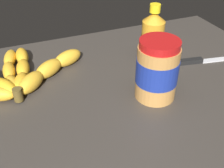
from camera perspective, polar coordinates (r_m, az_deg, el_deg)
The scene contains 5 objects.
ground_plane at distance 61.72cm, azimuth -1.02°, elevation -4.80°, with size 96.94×67.25×4.70cm, color #38332D.
banana_bunch at distance 68.94cm, azimuth -20.30°, elevation 1.68°, with size 38.84×22.96×3.80cm.
peanut_butter_jar at distance 58.27cm, azimuth 9.34°, elevation 2.88°, with size 8.95×8.95×13.43cm.
honey_bottle at distance 73.11cm, azimuth 8.44°, elevation 9.97°, with size 5.87×5.87×14.88cm.
butter_knife at distance 77.55cm, azimuth 18.85°, elevation 4.76°, with size 19.91×5.10×1.20cm.
Camera 1 is at (-16.74, -44.34, 37.19)cm, focal length 44.03 mm.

